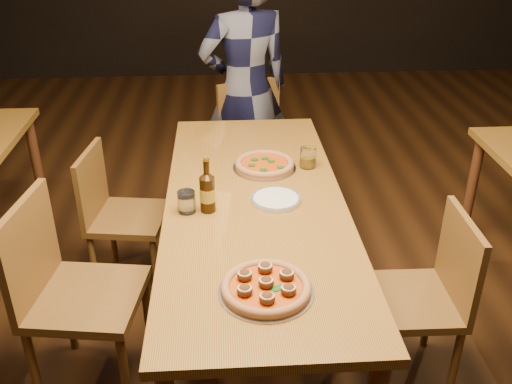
{
  "coord_description": "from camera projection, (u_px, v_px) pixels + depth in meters",
  "views": [
    {
      "loc": [
        -0.14,
        -2.22,
        1.98
      ],
      "look_at": [
        0.0,
        -0.05,
        0.82
      ],
      "focal_mm": 40.0,
      "sensor_mm": 36.0,
      "label": 1
    }
  ],
  "objects": [
    {
      "name": "water_glass",
      "position": [
        187.0,
        202.0,
        2.44
      ],
      "size": [
        0.08,
        0.08,
        0.1
      ],
      "primitive_type": "cylinder",
      "color": "white",
      "rests_on": "table_main"
    },
    {
      "name": "plate_stack",
      "position": [
        276.0,
        199.0,
        2.53
      ],
      "size": [
        0.22,
        0.22,
        0.02
      ],
      "primitive_type": "cylinder",
      "color": "white",
      "rests_on": "table_main"
    },
    {
      "name": "chair_main_sw",
      "position": [
        129.0,
        217.0,
        3.08
      ],
      "size": [
        0.44,
        0.44,
        0.83
      ],
      "primitive_type": null,
      "rotation": [
        0.0,
        0.0,
        1.43
      ],
      "color": "brown",
      "rests_on": "ground"
    },
    {
      "name": "pizza_margherita",
      "position": [
        265.0,
        165.0,
        2.83
      ],
      "size": [
        0.32,
        0.32,
        0.04
      ],
      "rotation": [
        0.0,
        0.0,
        0.38
      ],
      "color": "#B7B7BF",
      "rests_on": "table_main"
    },
    {
      "name": "chair_main_nw",
      "position": [
        87.0,
        296.0,
        2.38
      ],
      "size": [
        0.5,
        0.5,
        0.95
      ],
      "primitive_type": null,
      "rotation": [
        0.0,
        0.0,
        1.43
      ],
      "color": "brown",
      "rests_on": "ground"
    },
    {
      "name": "beer_bottle",
      "position": [
        207.0,
        193.0,
        2.43
      ],
      "size": [
        0.07,
        0.07,
        0.24
      ],
      "rotation": [
        0.0,
        0.0,
        -0.02
      ],
      "color": "black",
      "rests_on": "table_main"
    },
    {
      "name": "ground",
      "position": [
        255.0,
        329.0,
        2.9
      ],
      "size": [
        9.0,
        9.0,
        0.0
      ],
      "primitive_type": "plane",
      "color": "black"
    },
    {
      "name": "amber_glass",
      "position": [
        308.0,
        158.0,
        2.83
      ],
      "size": [
        0.08,
        0.08,
        0.1
      ],
      "primitive_type": "cylinder",
      "color": "#A07712",
      "rests_on": "table_main"
    },
    {
      "name": "chair_end",
      "position": [
        262.0,
        154.0,
        3.68
      ],
      "size": [
        0.57,
        0.57,
        0.94
      ],
      "primitive_type": null,
      "rotation": [
        0.0,
        0.0,
        0.39
      ],
      "color": "brown",
      "rests_on": "ground"
    },
    {
      "name": "chair_main_e",
      "position": [
        409.0,
        299.0,
        2.44
      ],
      "size": [
        0.41,
        0.41,
        0.86
      ],
      "primitive_type": null,
      "rotation": [
        0.0,
        0.0,
        -1.59
      ],
      "color": "brown",
      "rests_on": "ground"
    },
    {
      "name": "pizza_meatball",
      "position": [
        266.0,
        287.0,
        1.96
      ],
      "size": [
        0.33,
        0.33,
        0.06
      ],
      "rotation": [
        0.0,
        0.0,
        0.22
      ],
      "color": "#B7B7BF",
      "rests_on": "table_main"
    },
    {
      "name": "table_main",
      "position": [
        255.0,
        214.0,
        2.58
      ],
      "size": [
        0.8,
        2.0,
        0.75
      ],
      "color": "brown",
      "rests_on": "ground"
    },
    {
      "name": "diner",
      "position": [
        245.0,
        91.0,
        3.66
      ],
      "size": [
        0.7,
        0.56,
        1.67
      ],
      "primitive_type": "imported",
      "rotation": [
        0.0,
        0.0,
        3.44
      ],
      "color": "black",
      "rests_on": "ground"
    }
  ]
}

